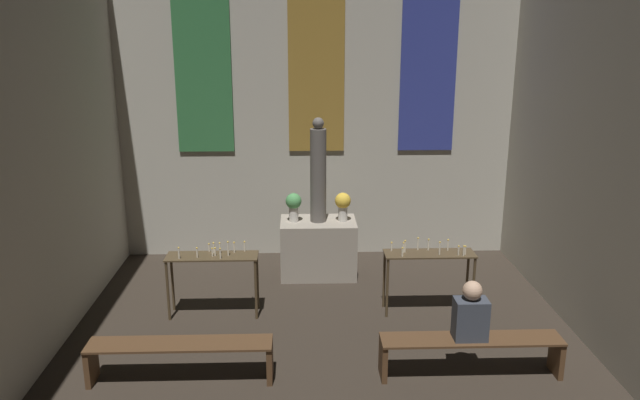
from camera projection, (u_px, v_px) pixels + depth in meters
name	position (u px, v px, depth m)	size (l,w,h in m)	color
wall_back	(316.00, 86.00, 9.99)	(6.60, 0.16, 5.56)	#B2AD9E
altar	(318.00, 248.00, 9.63)	(1.15, 0.75, 0.87)	gray
statue	(318.00, 173.00, 9.31)	(0.24, 0.24, 1.58)	#5B5651
flower_vase_left	(294.00, 204.00, 9.43)	(0.24, 0.24, 0.44)	beige
flower_vase_right	(343.00, 204.00, 9.45)	(0.24, 0.24, 0.44)	beige
candle_rack_left	(213.00, 265.00, 8.21)	(1.20, 0.37, 1.04)	#473823
candle_rack_right	(429.00, 262.00, 8.30)	(1.20, 0.37, 1.02)	#473823
pew_back_left	(180.00, 353.00, 6.74)	(1.99, 0.36, 0.45)	#4C331E
pew_back_right	(471.00, 348.00, 6.84)	(1.99, 0.36, 0.45)	#4C331E
person_seated	(471.00, 314.00, 6.73)	(0.36, 0.24, 0.67)	#383D47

